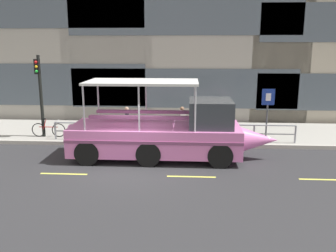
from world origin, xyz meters
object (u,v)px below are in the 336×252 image
(duck_tour_boat, at_px, (168,133))
(pedestrian_mid_left, at_px, (182,119))
(pedestrian_near_bow, at_px, (226,116))
(traffic_light_pole, at_px, (40,88))
(leaned_bicycle, at_px, (49,130))
(pedestrian_mid_right, at_px, (127,119))
(parking_sign, at_px, (268,106))

(duck_tour_boat, distance_m, pedestrian_mid_left, 3.07)
(pedestrian_near_bow, bearing_deg, traffic_light_pole, -173.15)
(traffic_light_pole, relative_size, duck_tour_boat, 0.46)
(leaned_bicycle, xyz_separation_m, pedestrian_mid_right, (3.97, 0.34, 0.55))
(traffic_light_pole, distance_m, leaned_bicycle, 2.12)
(parking_sign, bearing_deg, duck_tour_boat, -152.54)
(pedestrian_mid_right, bearing_deg, leaned_bicycle, -175.10)
(duck_tour_boat, bearing_deg, pedestrian_near_bow, 52.66)
(leaned_bicycle, bearing_deg, traffic_light_pole, 175.25)
(parking_sign, distance_m, leaned_bicycle, 10.93)
(duck_tour_boat, bearing_deg, parking_sign, 27.46)
(leaned_bicycle, bearing_deg, pedestrian_mid_right, 4.90)
(leaned_bicycle, distance_m, pedestrian_mid_left, 6.79)
(duck_tour_boat, bearing_deg, pedestrian_mid_right, 127.98)
(parking_sign, xyz_separation_m, pedestrian_mid_right, (-6.88, 0.46, -0.80))
(duck_tour_boat, height_order, pedestrian_mid_left, duck_tour_boat)
(duck_tour_boat, bearing_deg, pedestrian_mid_left, 79.83)
(traffic_light_pole, height_order, pedestrian_mid_right, traffic_light_pole)
(pedestrian_mid_left, bearing_deg, parking_sign, -8.42)
(leaned_bicycle, relative_size, duck_tour_boat, 0.20)
(pedestrian_near_bow, height_order, pedestrian_mid_right, pedestrian_near_bow)
(duck_tour_boat, distance_m, pedestrian_near_bow, 4.62)
(parking_sign, bearing_deg, pedestrian_mid_right, 176.19)
(leaned_bicycle, height_order, duck_tour_boat, duck_tour_boat)
(duck_tour_boat, height_order, pedestrian_near_bow, duck_tour_boat)
(pedestrian_mid_left, bearing_deg, duck_tour_boat, -100.17)
(parking_sign, bearing_deg, traffic_light_pole, 179.27)
(leaned_bicycle, height_order, pedestrian_near_bow, pedestrian_near_bow)
(pedestrian_mid_right, bearing_deg, parking_sign, -3.81)
(parking_sign, relative_size, pedestrian_mid_right, 1.66)
(duck_tour_boat, distance_m, pedestrian_mid_right, 3.64)
(leaned_bicycle, bearing_deg, parking_sign, -0.62)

